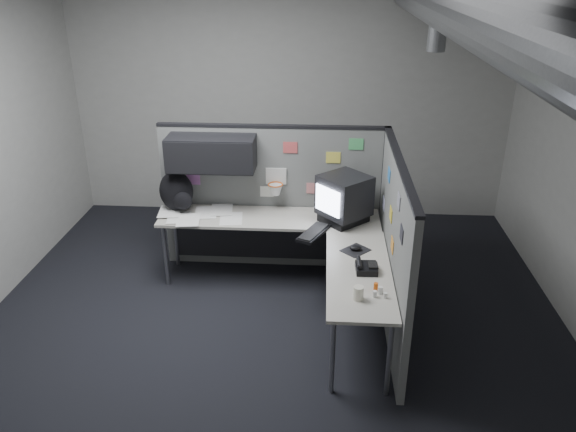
# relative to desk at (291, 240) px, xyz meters

# --- Properties ---
(room) EXTENTS (5.62, 5.62, 3.22)m
(room) POSITION_rel_desk_xyz_m (0.41, -0.70, 1.48)
(room) COLOR black
(room) RESTS_ON ground
(partition_back) EXTENTS (2.44, 0.42, 1.63)m
(partition_back) POSITION_rel_desk_xyz_m (-0.40, 0.53, 0.38)
(partition_back) COLOR slate
(partition_back) RESTS_ON ground
(partition_right) EXTENTS (0.07, 2.23, 1.63)m
(partition_right) POSITION_rel_desk_xyz_m (0.95, -0.49, 0.21)
(partition_right) COLOR slate
(partition_right) RESTS_ON ground
(desk) EXTENTS (2.31, 2.11, 0.73)m
(desk) POSITION_rel_desk_xyz_m (0.00, 0.00, 0.00)
(desk) COLOR #B1ADA0
(desk) RESTS_ON ground
(monitor) EXTENTS (0.61, 0.61, 0.49)m
(monitor) POSITION_rel_desk_xyz_m (0.52, 0.23, 0.37)
(monitor) COLOR black
(monitor) RESTS_ON desk
(keyboard) EXTENTS (0.34, 0.48, 0.04)m
(keyboard) POSITION_rel_desk_xyz_m (0.23, -0.10, 0.14)
(keyboard) COLOR black
(keyboard) RESTS_ON desk
(mouse) EXTENTS (0.30, 0.30, 0.05)m
(mouse) POSITION_rel_desk_xyz_m (0.62, -0.42, 0.13)
(mouse) COLOR black
(mouse) RESTS_ON desk
(phone) EXTENTS (0.19, 0.21, 0.09)m
(phone) POSITION_rel_desk_xyz_m (0.69, -0.79, 0.15)
(phone) COLOR black
(phone) RESTS_ON desk
(bottles) EXTENTS (0.12, 0.14, 0.07)m
(bottles) POSITION_rel_desk_xyz_m (0.77, -1.15, 0.15)
(bottles) COLOR silver
(bottles) RESTS_ON desk
(cup) EXTENTS (0.09, 0.09, 0.11)m
(cup) POSITION_rel_desk_xyz_m (0.60, -1.24, 0.17)
(cup) COLOR silver
(cup) RESTS_ON desk
(papers) EXTENTS (0.94, 0.64, 0.02)m
(papers) POSITION_rel_desk_xyz_m (-0.98, 0.26, 0.13)
(papers) COLOR white
(papers) RESTS_ON desk
(backpack) EXTENTS (0.43, 0.38, 0.44)m
(backpack) POSITION_rel_desk_xyz_m (-1.24, 0.38, 0.33)
(backpack) COLOR black
(backpack) RESTS_ON desk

